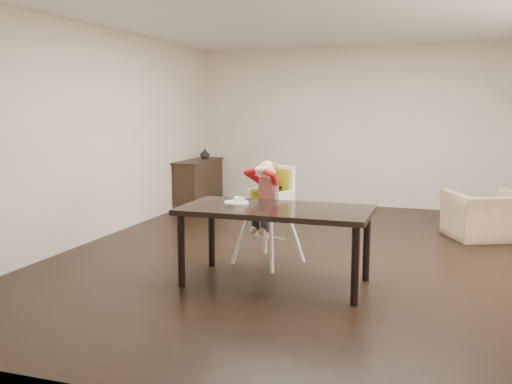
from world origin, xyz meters
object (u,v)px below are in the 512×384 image
dining_table (276,216)px  armchair (488,207)px  sideboard (199,183)px  high_chair (270,191)px

dining_table → armchair: size_ratio=1.89×
dining_table → sideboard: bearing=123.3°
dining_table → sideboard: (-2.50, 3.80, -0.27)m
high_chair → sideboard: bearing=147.5°
dining_table → armchair: bearing=52.2°
high_chair → dining_table: bearing=-47.0°
high_chair → sideboard: size_ratio=0.89×
dining_table → armchair: 3.37m
dining_table → armchair: armchair is taller
sideboard → high_chair: bearing=-54.3°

